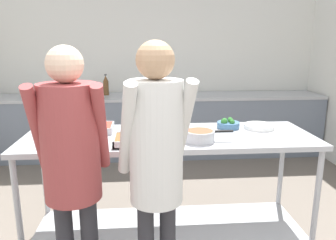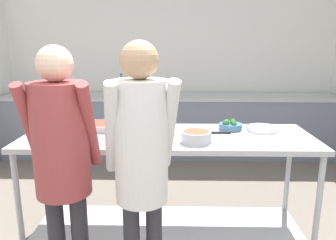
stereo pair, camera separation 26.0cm
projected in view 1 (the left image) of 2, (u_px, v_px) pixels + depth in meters
wall_rear at (154, 64)px, 5.01m from camera, size 5.03×0.06×2.65m
back_counter at (156, 125)px, 4.85m from camera, size 4.87×0.65×0.90m
serving_counter at (169, 171)px, 2.68m from camera, size 2.30×0.75×0.94m
serving_tray_roast at (85, 129)px, 2.70m from camera, size 0.47×0.27×0.05m
serving_tray_vegetables at (143, 140)px, 2.40m from camera, size 0.42×0.27×0.05m
sauce_pan at (200, 135)px, 2.43m from camera, size 0.36×0.22×0.08m
broccoli_bowl at (228, 124)px, 2.81m from camera, size 0.19×0.19×0.09m
plate_stack at (259, 126)px, 2.80m from camera, size 0.26×0.26×0.04m
guest_serving_left at (71, 154)px, 1.92m from camera, size 0.43×0.34×1.65m
guest_serving_right at (156, 153)px, 1.85m from camera, size 0.46×0.40×1.68m
water_bottle at (106, 86)px, 4.74m from camera, size 0.08×0.08×0.30m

